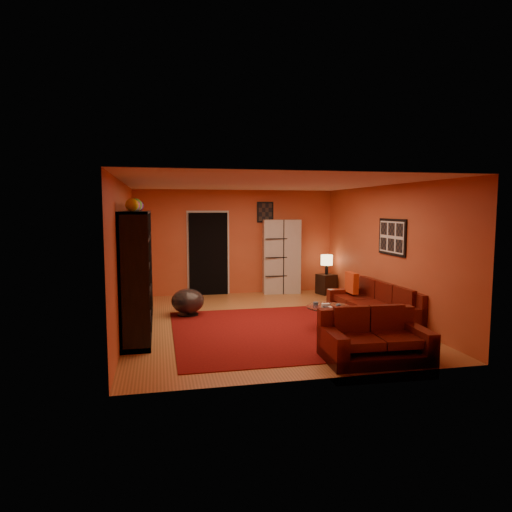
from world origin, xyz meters
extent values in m
plane|color=#9D6130|center=(0.00, 0.00, 0.00)|extent=(6.00, 6.00, 0.00)
plane|color=white|center=(0.00, 0.00, 2.60)|extent=(6.00, 6.00, 0.00)
plane|color=#BC4A29|center=(0.00, 3.00, 1.30)|extent=(6.00, 0.00, 6.00)
plane|color=#BC4A29|center=(0.00, -3.00, 1.30)|extent=(6.00, 0.00, 6.00)
plane|color=#BC4A29|center=(-2.50, 0.00, 1.30)|extent=(0.00, 6.00, 6.00)
plane|color=#BC4A29|center=(2.50, 0.00, 1.30)|extent=(0.00, 6.00, 6.00)
cube|color=#5B0A0A|center=(0.10, -0.70, 0.01)|extent=(3.60, 3.60, 0.01)
cube|color=black|center=(-0.70, 2.96, 1.02)|extent=(0.95, 0.10, 2.04)
cube|color=black|center=(2.48, -0.30, 1.60)|extent=(0.03, 1.00, 0.70)
cube|color=black|center=(0.75, 2.98, 2.05)|extent=(0.42, 0.03, 0.52)
cube|color=black|center=(-2.27, 0.00, 1.05)|extent=(0.45, 3.00, 2.10)
imported|color=black|center=(-2.23, -0.01, 0.99)|extent=(0.93, 0.12, 0.53)
cube|color=#450D09|center=(2.05, -0.44, 0.16)|extent=(1.03, 2.28, 0.32)
cube|color=#450D09|center=(2.42, -0.42, 0.42)|extent=(0.30, 2.24, 0.85)
cube|color=#450D09|center=(2.10, -1.46, 0.31)|extent=(0.92, 0.23, 0.62)
cube|color=#450D09|center=(2.00, 0.59, 0.31)|extent=(0.92, 0.23, 0.62)
cube|color=#450D09|center=(2.04, -1.06, 0.47)|extent=(0.73, 0.64, 0.12)
cube|color=#450D09|center=(2.01, -0.44, 0.47)|extent=(0.73, 0.64, 0.12)
cube|color=#450D09|center=(1.98, 0.19, 0.47)|extent=(0.73, 0.64, 0.12)
cube|color=#450D09|center=(1.06, -2.50, 0.16)|extent=(1.49, 0.93, 0.32)
cube|color=#450D09|center=(1.08, -2.15, 0.42)|extent=(1.46, 0.24, 0.85)
cube|color=#450D09|center=(1.70, -2.53, 0.31)|extent=(0.22, 0.88, 0.62)
cube|color=#450D09|center=(0.43, -2.47, 0.31)|extent=(0.22, 0.88, 0.62)
cube|color=#450D09|center=(1.34, -2.55, 0.47)|extent=(0.55, 0.67, 0.12)
cube|color=#450D09|center=(0.79, -2.53, 0.47)|extent=(0.55, 0.67, 0.12)
cube|color=red|center=(1.95, 0.32, 0.63)|extent=(0.12, 0.42, 0.42)
cylinder|color=silver|center=(1.04, -0.75, 0.40)|extent=(0.80, 0.80, 0.02)
cylinder|color=black|center=(1.27, -0.83, 0.20)|extent=(0.05, 0.05, 0.38)
cylinder|color=black|center=(0.99, -0.51, 0.20)|extent=(0.05, 0.05, 0.38)
cylinder|color=black|center=(0.86, -0.92, 0.20)|extent=(0.05, 0.05, 0.38)
cube|color=#BAB5AC|center=(1.13, 2.80, 0.93)|extent=(0.97, 0.51, 1.86)
cylinder|color=black|center=(-1.36, 0.81, 0.02)|extent=(0.44, 0.44, 0.03)
cylinder|color=black|center=(-1.36, 0.81, 0.10)|extent=(0.06, 0.06, 0.15)
ellipsoid|color=#393233|center=(-1.36, 0.81, 0.30)|extent=(0.66, 0.66, 0.49)
cube|color=black|center=(2.20, 2.41, 0.25)|extent=(0.50, 0.50, 0.50)
cylinder|color=black|center=(2.20, 2.41, 0.62)|extent=(0.08, 0.08, 0.23)
cylinder|color=#FFDC8C|center=(2.20, 2.41, 0.86)|extent=(0.29, 0.29, 0.25)
camera|label=1|loc=(-1.91, -8.28, 2.15)|focal=32.00mm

